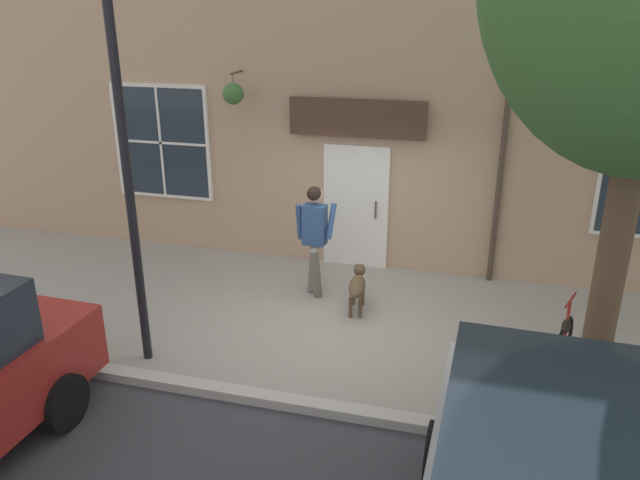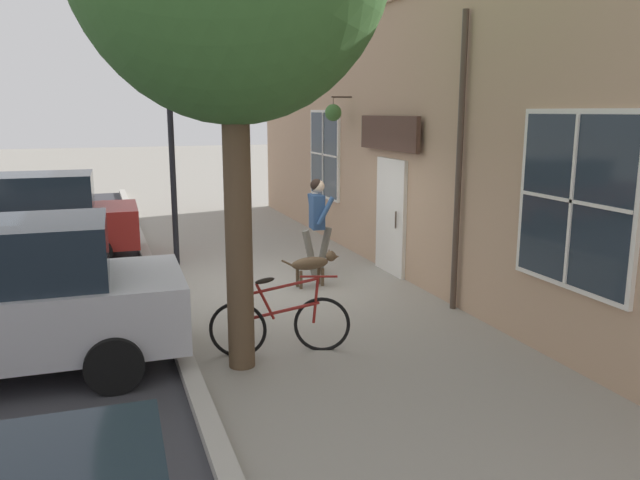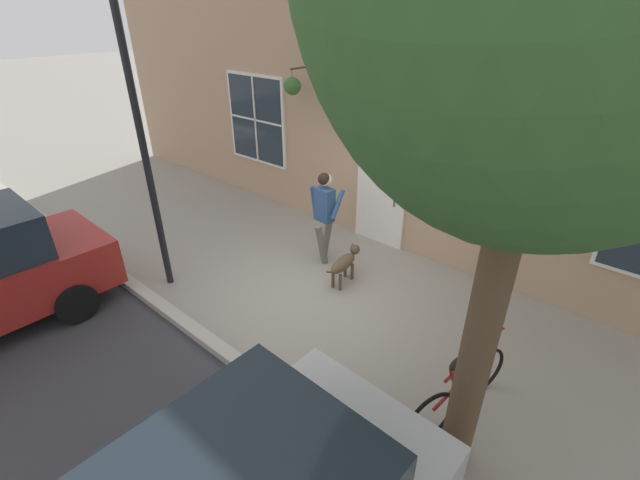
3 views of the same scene
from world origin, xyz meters
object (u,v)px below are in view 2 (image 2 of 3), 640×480
at_px(pedestrian_walking, 317,217).
at_px(street_lamp, 168,79).
at_px(dog_on_leash, 313,263).
at_px(leaning_bicycle, 281,323).
at_px(parked_car_nearest_curb, 25,220).

bearing_deg(pedestrian_walking, street_lamp, -34.09).
xyz_separation_m(dog_on_leash, leaning_bicycle, (1.36, 2.71, -0.02)).
relative_size(dog_on_leash, parked_car_nearest_curb, 0.25).
relative_size(leaning_bicycle, street_lamp, 0.31).
bearing_deg(pedestrian_walking, parked_car_nearest_curb, -27.39).
relative_size(pedestrian_walking, leaning_bicycle, 1.03).
relative_size(dog_on_leash, street_lamp, 0.20).
height_order(pedestrian_walking, leaning_bicycle, pedestrian_walking).
bearing_deg(dog_on_leash, pedestrian_walking, -114.27).
bearing_deg(parked_car_nearest_curb, street_lamp, 159.10).
bearing_deg(parked_car_nearest_curb, leaning_bicycle, 119.02).
distance_m(dog_on_leash, street_lamp, 4.38).
bearing_deg(leaning_bicycle, parked_car_nearest_curb, -60.98).
xyz_separation_m(parked_car_nearest_curb, street_lamp, (-2.72, 1.04, 2.64)).
height_order(pedestrian_walking, dog_on_leash, pedestrian_walking).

